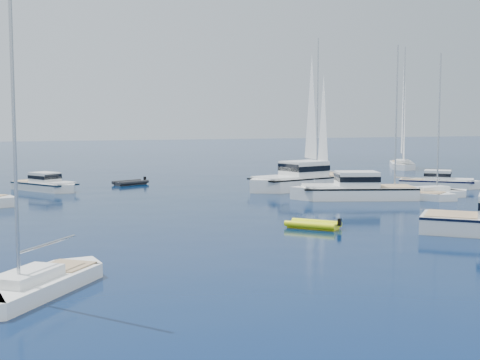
% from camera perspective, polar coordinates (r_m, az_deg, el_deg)
% --- Properties ---
extents(motor_cruiser_centre, '(12.17, 7.09, 3.06)m').
position_cam_1_polar(motor_cruiser_centre, '(57.06, 9.99, -1.65)').
color(motor_cruiser_centre, white).
rests_on(motor_cruiser_centre, ground).
extents(motor_cruiser_far_r, '(8.23, 7.62, 2.26)m').
position_cam_1_polar(motor_cruiser_far_r, '(68.63, 17.12, -0.64)').
color(motor_cruiser_far_r, white).
rests_on(motor_cruiser_far_r, ground).
extents(motor_cruiser_distant, '(14.13, 7.53, 3.55)m').
position_cam_1_polar(motor_cruiser_distant, '(64.53, 5.45, -0.79)').
color(motor_cruiser_distant, silver).
rests_on(motor_cruiser_distant, ground).
extents(motor_cruiser_horizon, '(6.82, 8.71, 2.26)m').
position_cam_1_polar(motor_cruiser_horizon, '(65.59, -16.68, -0.90)').
color(motor_cruiser_horizon, silver).
rests_on(motor_cruiser_horizon, ground).
extents(sailboat_fore, '(7.69, 8.77, 13.66)m').
position_cam_1_polar(sailboat_fore, '(27.16, -17.65, -9.52)').
color(sailboat_fore, white).
rests_on(sailboat_fore, ground).
extents(sailboat_mid_r, '(7.55, 9.02, 13.82)m').
position_cam_1_polar(sailboat_mid_r, '(58.66, 14.31, -1.55)').
color(sailboat_mid_r, white).
rests_on(sailboat_mid_r, ground).
extents(sailboat_centre, '(8.99, 2.61, 13.11)m').
position_cam_1_polar(sailboat_centre, '(59.46, 16.27, -1.50)').
color(sailboat_centre, white).
rests_on(sailboat_centre, ground).
extents(sailboat_sails_r, '(4.61, 11.96, 17.13)m').
position_cam_1_polar(sailboat_sails_r, '(79.97, 6.49, 0.37)').
color(sailboat_sails_r, silver).
rests_on(sailboat_sails_r, ground).
extents(sailboat_sails_far, '(8.93, 11.79, 17.56)m').
position_cam_1_polar(sailboat_sails_far, '(95.43, 14.05, 1.04)').
color(sailboat_sails_far, silver).
rests_on(sailboat_sails_far, ground).
extents(tender_yellow, '(3.76, 3.88, 0.95)m').
position_cam_1_polar(tender_yellow, '(41.37, 6.44, -4.23)').
color(tender_yellow, '#E8EF0E').
rests_on(tender_yellow, ground).
extents(tender_grey_far, '(4.29, 3.42, 0.95)m').
position_cam_1_polar(tender_grey_far, '(69.46, -9.62, -0.41)').
color(tender_grey_far, black).
rests_on(tender_grey_far, ground).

